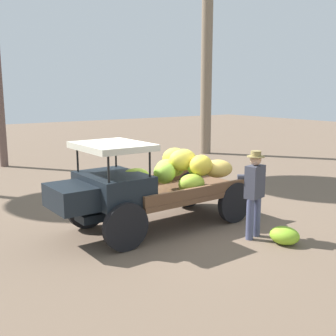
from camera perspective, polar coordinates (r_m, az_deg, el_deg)
name	(u,v)px	position (r m, az deg, el deg)	size (l,w,h in m)	color
ground_plane	(167,224)	(9.14, -0.14, -7.77)	(60.00, 60.00, 0.00)	brown
truck	(151,184)	(8.67, -2.34, -2.23)	(4.52, 1.85, 1.89)	black
farmer	(254,189)	(8.25, 11.83, -2.87)	(0.53, 0.49, 1.75)	#4B5071
loose_banana_bunch	(284,235)	(8.27, 15.79, -8.96)	(0.57, 0.44, 0.35)	#8EC42C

